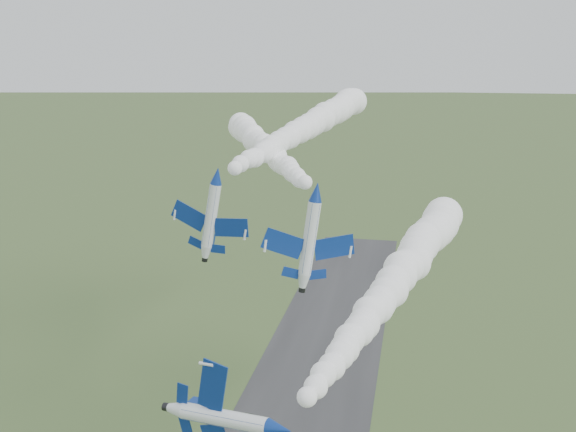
% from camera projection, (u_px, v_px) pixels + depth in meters
% --- Properties ---
extents(jet_lead, '(5.42, 12.11, 10.06)m').
position_uv_depth(jet_lead, '(279.00, 430.00, 50.49)').
color(jet_lead, white).
extents(smoke_trail_jet_lead, '(19.45, 59.02, 5.88)m').
position_uv_depth(smoke_trail_jet_lead, '(396.00, 279.00, 78.06)').
color(smoke_trail_jet_lead, white).
extents(jet_pair_left, '(9.71, 11.74, 3.25)m').
position_uv_depth(jet_pair_left, '(217.00, 176.00, 73.36)').
color(jet_pair_left, white).
extents(smoke_trail_jet_pair_left, '(13.34, 69.49, 5.62)m').
position_uv_depth(smoke_trail_jet_pair_left, '(309.00, 126.00, 106.97)').
color(smoke_trail_jet_pair_left, white).
extents(jet_pair_right, '(10.80, 12.45, 3.41)m').
position_uv_depth(jet_pair_right, '(317.00, 192.00, 72.15)').
color(jet_pair_right, white).
extents(smoke_trail_jet_pair_right, '(26.65, 51.23, 4.64)m').
position_uv_depth(smoke_trail_jet_pair_right, '(265.00, 147.00, 100.84)').
color(smoke_trail_jet_pair_right, white).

